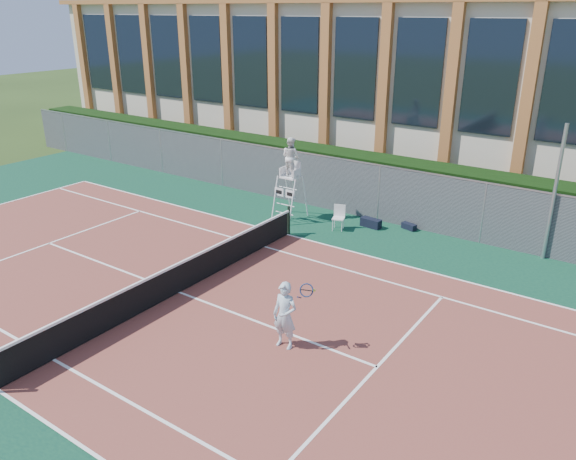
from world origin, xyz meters
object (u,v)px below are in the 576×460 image
Objects in this scene: umpire_chair at (291,159)px; plastic_chair at (339,215)px; steel_pole at (554,194)px; tennis_player at (285,315)px.

plastic_chair is (2.15, 0.07, -1.84)m from umpire_chair.
plastic_chair is (-6.91, -1.59, -1.69)m from steel_pole.
plastic_chair is at bearing 1.86° from umpire_chair.
steel_pole is at bearing 10.36° from umpire_chair.
umpire_chair is 3.52× the size of plastic_chair.
umpire_chair is 9.23m from tennis_player.
tennis_player is at bearing -56.10° from umpire_chair.
umpire_chair is 2.83m from plastic_chair.
umpire_chair is (-9.06, -1.66, 0.14)m from steel_pole.
plastic_chair is 0.54× the size of tennis_player.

